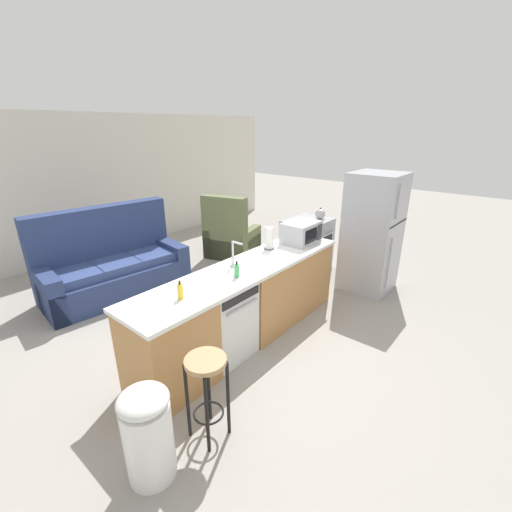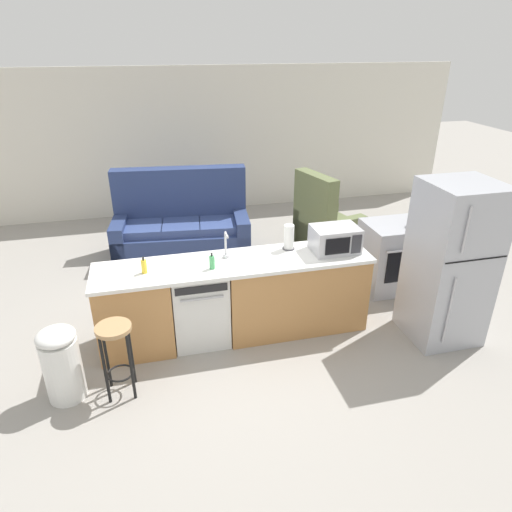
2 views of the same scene
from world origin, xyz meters
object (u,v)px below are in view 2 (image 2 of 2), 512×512
object	(u,v)px
trash_bin	(62,363)
armchair	(324,225)
dishwasher	(199,305)
couch	(182,228)
kettle	(416,220)
stove_range	(393,256)
soap_bottle	(212,262)
bar_stool	(116,345)
refrigerator	(450,263)
paper_towel_roll	(289,237)
microwave	(335,239)
dish_soap_bottle	(144,266)

from	to	relation	value
trash_bin	armchair	xyz separation A→B (m)	(3.56, 2.62, -0.03)
dishwasher	couch	xyz separation A→B (m)	(0.03, 2.34, -0.03)
kettle	couch	world-z (taller)	couch
stove_range	couch	distance (m)	3.13
soap_bottle	bar_stool	distance (m)	1.22
dishwasher	armchair	distance (m)	3.00
stove_range	soap_bottle	size ratio (longest dim) A/B	5.11
dishwasher	refrigerator	bearing A→B (deg)	-11.93
couch	refrigerator	bearing A→B (deg)	-48.37
refrigerator	soap_bottle	bearing A→B (deg)	169.76
paper_towel_roll	trash_bin	distance (m)	2.59
armchair	couch	bearing A→B (deg)	171.42
trash_bin	armchair	world-z (taller)	armchair
dishwasher	couch	distance (m)	2.34
bar_stool	armchair	distance (m)	4.08
bar_stool	trash_bin	world-z (taller)	same
refrigerator	kettle	size ratio (longest dim) A/B	8.57
microwave	paper_towel_roll	bearing A→B (deg)	160.05
dishwasher	soap_bottle	distance (m)	0.58
stove_range	couch	size ratio (longest dim) A/B	0.43
dishwasher	couch	size ratio (longest dim) A/B	0.40
bar_stool	couch	xyz separation A→B (m)	(0.87, 3.02, -0.14)
dishwasher	trash_bin	distance (m)	1.47
bar_stool	couch	bearing A→B (deg)	73.93
refrigerator	paper_towel_roll	bearing A→B (deg)	155.17
dishwasher	bar_stool	xyz separation A→B (m)	(-0.84, -0.68, 0.11)
kettle	trash_bin	bearing A→B (deg)	-165.76
paper_towel_roll	soap_bottle	distance (m)	0.94
stove_range	soap_bottle	world-z (taller)	soap_bottle
paper_towel_roll	dishwasher	bearing A→B (deg)	-170.75
couch	dish_soap_bottle	bearing A→B (deg)	-103.34
kettle	paper_towel_roll	bearing A→B (deg)	-171.66
armchair	microwave	bearing A→B (deg)	-109.45
paper_towel_roll	trash_bin	bearing A→B (deg)	-161.66
paper_towel_roll	bar_stool	distance (m)	2.13
paper_towel_roll	dish_soap_bottle	xyz separation A→B (m)	(-1.57, -0.20, -0.07)
microwave	kettle	xyz separation A→B (m)	(1.25, 0.42, -0.05)
trash_bin	dishwasher	bearing A→B (deg)	24.90
stove_range	paper_towel_roll	size ratio (longest dim) A/B	3.19
microwave	bar_stool	xyz separation A→B (m)	(-2.35, -0.68, -0.50)
refrigerator	dish_soap_bottle	world-z (taller)	refrigerator
soap_bottle	refrigerator	bearing A→B (deg)	-10.24
refrigerator	stove_range	bearing A→B (deg)	89.99
soap_bottle	stove_range	bearing A→B (deg)	14.92
refrigerator	couch	world-z (taller)	refrigerator
dishwasher	kettle	distance (m)	2.86
paper_towel_roll	armchair	size ratio (longest dim) A/B	0.24
microwave	trash_bin	world-z (taller)	microwave
stove_range	soap_bottle	xyz separation A→B (m)	(-2.46, -0.65, 0.52)
microwave	armchair	xyz separation A→B (m)	(0.71, 2.01, -0.69)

